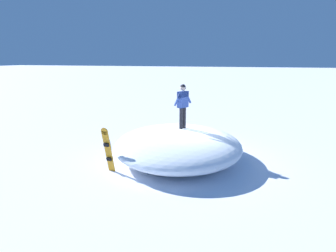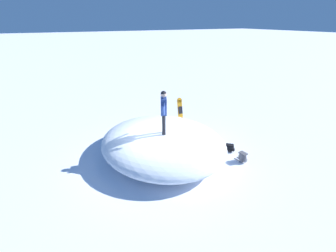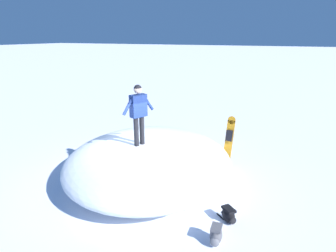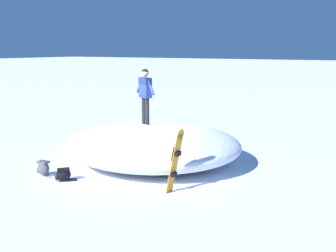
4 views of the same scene
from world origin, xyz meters
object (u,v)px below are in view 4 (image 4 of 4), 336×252
(snowboarder_standing, at_px, (145,91))
(snowboard_primary_upright, at_px, (175,160))
(backpack_near, at_px, (63,175))
(backpack_far, at_px, (43,168))

(snowboarder_standing, distance_m, snowboard_primary_upright, 3.47)
(snowboarder_standing, relative_size, backpack_near, 3.10)
(backpack_far, bearing_deg, snowboard_primary_upright, -80.38)
(snowboarder_standing, distance_m, backpack_far, 3.88)
(backpack_near, bearing_deg, backpack_far, 85.08)
(snowboard_primary_upright, xyz_separation_m, backpack_far, (-0.68, 4.02, -0.65))
(snowboarder_standing, xyz_separation_m, backpack_far, (-2.81, 1.68, -2.07))
(snowboarder_standing, relative_size, backpack_far, 3.15)
(snowboarder_standing, bearing_deg, backpack_near, 164.32)
(backpack_near, relative_size, backpack_far, 1.02)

